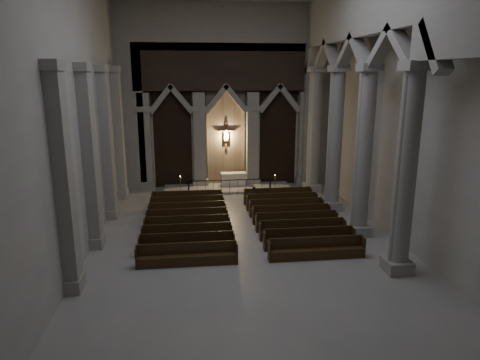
{
  "coord_description": "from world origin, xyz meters",
  "views": [
    {
      "loc": [
        -2.47,
        -17.15,
        7.57
      ],
      "look_at": [
        -0.07,
        3.0,
        2.52
      ],
      "focal_mm": 32.0,
      "sensor_mm": 36.0,
      "label": 1
    }
  ],
  "objects": [
    {
      "name": "candle_stand_right",
      "position": [
        2.91,
        9.03,
        0.35
      ],
      "size": [
        0.22,
        0.22,
        1.29
      ],
      "color": "olive",
      "rests_on": "ground"
    },
    {
      "name": "room",
      "position": [
        0.0,
        0.0,
        7.6
      ],
      "size": [
        24.0,
        24.1,
        12.0
      ],
      "color": "#989690",
      "rests_on": "ground"
    },
    {
      "name": "sanctuary_step",
      "position": [
        0.0,
        10.6,
        0.07
      ],
      "size": [
        8.5,
        2.6,
        0.15
      ],
      "primitive_type": "cube",
      "color": "#99968F",
      "rests_on": "ground"
    },
    {
      "name": "right_arcade",
      "position": [
        5.5,
        1.33,
        7.83
      ],
      "size": [
        1.0,
        24.0,
        12.0
      ],
      "color": "#99968F",
      "rests_on": "ground"
    },
    {
      "name": "pews",
      "position": [
        0.0,
        3.08,
        0.3
      ],
      "size": [
        9.51,
        8.47,
        0.92
      ],
      "color": "black",
      "rests_on": "ground"
    },
    {
      "name": "candle_stand_left",
      "position": [
        -3.12,
        9.18,
        0.36
      ],
      "size": [
        0.23,
        0.23,
        1.34
      ],
      "color": "olive",
      "rests_on": "ground"
    },
    {
      "name": "left_pilasters",
      "position": [
        -6.75,
        3.5,
        3.91
      ],
      "size": [
        0.6,
        13.0,
        8.03
      ],
      "color": "#99968F",
      "rests_on": "ground"
    },
    {
      "name": "sanctuary_wall",
      "position": [
        0.0,
        11.54,
        6.62
      ],
      "size": [
        14.0,
        0.77,
        12.0
      ],
      "color": "#99968F",
      "rests_on": "ground"
    },
    {
      "name": "worshipper",
      "position": [
        1.21,
        6.75,
        0.58
      ],
      "size": [
        0.48,
        0.38,
        1.15
      ],
      "primitive_type": "imported",
      "rotation": [
        0.0,
        0.0,
        -0.27
      ],
      "color": "black",
      "rests_on": "ground"
    },
    {
      "name": "altar_rail",
      "position": [
        -0.0,
        9.17,
        0.7
      ],
      "size": [
        5.33,
        0.09,
        1.05
      ],
      "color": "black",
      "rests_on": "ground"
    },
    {
      "name": "altar",
      "position": [
        0.44,
        11.06,
        0.59
      ],
      "size": [
        1.72,
        0.69,
        0.88
      ],
      "color": "silver",
      "rests_on": "sanctuary_step"
    }
  ]
}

